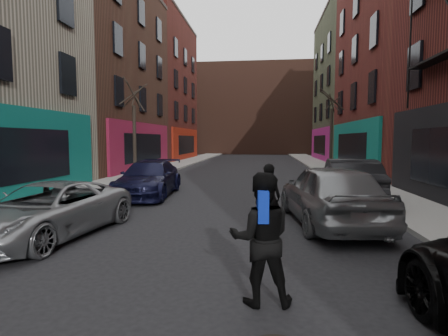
% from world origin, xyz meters
% --- Properties ---
extents(sidewalk_left, '(2.50, 84.00, 0.13)m').
position_xyz_m(sidewalk_left, '(-6.25, 30.00, 0.07)').
color(sidewalk_left, gray).
rests_on(sidewalk_left, ground).
extents(sidewalk_right, '(2.50, 84.00, 0.13)m').
position_xyz_m(sidewalk_right, '(6.25, 30.00, 0.07)').
color(sidewalk_right, gray).
rests_on(sidewalk_right, ground).
extents(building_far, '(40.00, 10.00, 14.00)m').
position_xyz_m(building_far, '(0.00, 56.00, 7.00)').
color(building_far, '#47281E').
rests_on(building_far, ground).
extents(tree_left_far, '(2.00, 2.00, 6.50)m').
position_xyz_m(tree_left_far, '(-6.20, 18.00, 3.38)').
color(tree_left_far, black).
rests_on(tree_left_far, sidewalk_left).
extents(tree_right_far, '(2.00, 2.00, 6.80)m').
position_xyz_m(tree_right_far, '(6.20, 24.00, 3.53)').
color(tree_right_far, black).
rests_on(tree_right_far, sidewalk_right).
extents(parked_left_far, '(2.67, 4.83, 1.28)m').
position_xyz_m(parked_left_far, '(-3.59, 5.58, 0.64)').
color(parked_left_far, gray).
rests_on(parked_left_far, ground).
extents(parked_left_end, '(2.31, 5.02, 1.42)m').
position_xyz_m(parked_left_end, '(-3.20, 11.68, 0.71)').
color(parked_left_end, black).
rests_on(parked_left_end, ground).
extents(parked_right_far, '(2.58, 5.14, 1.68)m').
position_xyz_m(parked_right_far, '(3.20, 7.62, 0.84)').
color(parked_right_far, gray).
rests_on(parked_right_far, ground).
extents(parked_right_end, '(2.00, 4.89, 1.58)m').
position_xyz_m(parked_right_end, '(4.60, 11.42, 0.79)').
color(parked_right_end, black).
rests_on(parked_right_end, ground).
extents(skateboard, '(0.44, 0.83, 0.10)m').
position_xyz_m(skateboard, '(1.56, 6.61, 0.05)').
color(skateboard, brown).
rests_on(skateboard, ground).
extents(skateboarder, '(0.67, 0.54, 1.61)m').
position_xyz_m(skateboarder, '(1.56, 6.61, 0.91)').
color(skateboarder, black).
rests_on(skateboarder, skateboard).
extents(pedestrian, '(0.96, 0.79, 1.85)m').
position_xyz_m(pedestrian, '(1.41, 2.83, 0.93)').
color(pedestrian, black).
rests_on(pedestrian, ground).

